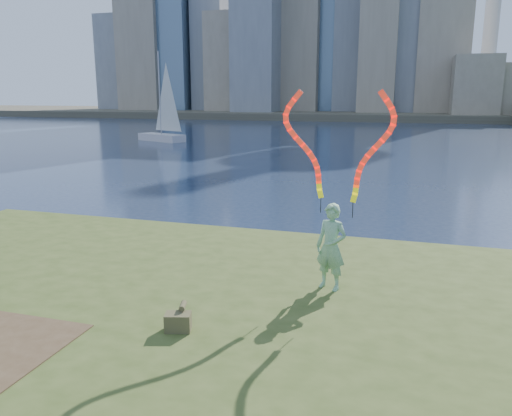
% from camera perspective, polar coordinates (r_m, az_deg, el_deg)
% --- Properties ---
extents(ground, '(320.00, 320.00, 0.00)m').
position_cam_1_polar(ground, '(10.05, -9.17, -13.61)').
color(ground, '#1A2843').
rests_on(ground, ground).
extents(grassy_knoll, '(20.00, 18.00, 0.80)m').
position_cam_1_polar(grassy_knoll, '(8.16, -16.66, -18.04)').
color(grassy_knoll, '#3A4A1A').
rests_on(grassy_knoll, ground).
extents(far_shore, '(320.00, 40.00, 1.20)m').
position_cam_1_polar(far_shore, '(103.19, 14.85, 10.34)').
color(far_shore, '#4B4637').
rests_on(far_shore, ground).
extents(woman_with_ribbons, '(1.96, 0.74, 4.05)m').
position_cam_1_polar(woman_with_ribbons, '(9.44, 8.82, -1.08)').
color(woman_with_ribbons, '#217632').
rests_on(woman_with_ribbons, grassy_knoll).
extents(canvas_bag, '(0.46, 0.52, 0.38)m').
position_cam_1_polar(canvas_bag, '(8.18, -8.86, -12.62)').
color(canvas_bag, brown).
rests_on(canvas_bag, grassy_knoll).
extents(sailboat, '(5.47, 3.65, 8.43)m').
position_cam_1_polar(sailboat, '(49.35, -10.58, 9.19)').
color(sailboat, silver).
rests_on(sailboat, ground).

